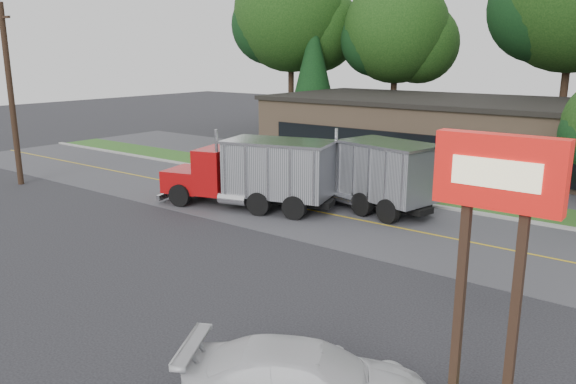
# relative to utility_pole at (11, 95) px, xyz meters

# --- Properties ---
(ground) EXTENTS (140.00, 140.00, 0.00)m
(ground) POSITION_rel_utility_pole_xyz_m (18.00, -3.50, -5.09)
(ground) COLOR #38383D
(ground) RESTS_ON ground
(road) EXTENTS (60.00, 8.00, 0.02)m
(road) POSITION_rel_utility_pole_xyz_m (18.00, 5.50, -5.09)
(road) COLOR #58585D
(road) RESTS_ON ground
(center_line) EXTENTS (60.00, 0.12, 0.01)m
(center_line) POSITION_rel_utility_pole_xyz_m (18.00, 5.50, -5.09)
(center_line) COLOR gold
(center_line) RESTS_ON ground
(curb) EXTENTS (60.00, 0.30, 0.12)m
(curb) POSITION_rel_utility_pole_xyz_m (18.00, 9.70, -5.09)
(curb) COLOR #9E9E99
(curb) RESTS_ON ground
(grass_verge) EXTENTS (60.00, 3.40, 0.03)m
(grass_verge) POSITION_rel_utility_pole_xyz_m (18.00, 11.50, -5.09)
(grass_verge) COLOR #29561D
(grass_verge) RESTS_ON ground
(far_parking) EXTENTS (60.00, 7.00, 0.02)m
(far_parking) POSITION_rel_utility_pole_xyz_m (18.00, 16.50, -5.09)
(far_parking) COLOR #58585D
(far_parking) RESTS_ON ground
(strip_mall) EXTENTS (32.00, 12.00, 4.00)m
(strip_mall) POSITION_rel_utility_pole_xyz_m (20.00, 22.50, -3.09)
(strip_mall) COLOR #8C6E55
(strip_mall) RESTS_ON ground
(utility_pole) EXTENTS (1.60, 0.32, 10.00)m
(utility_pole) POSITION_rel_utility_pole_xyz_m (0.00, 0.00, 0.00)
(utility_pole) COLOR #382619
(utility_pole) RESTS_ON ground
(bilo_sign) EXTENTS (2.20, 1.90, 5.95)m
(bilo_sign) POSITION_rel_utility_pole_xyz_m (28.50, -6.00, -3.07)
(bilo_sign) COLOR #6B6054
(bilo_sign) RESTS_ON ground
(tree_far_a) EXTENTS (11.49, 10.81, 16.39)m
(tree_far_a) POSITION_rel_utility_pole_xyz_m (-1.82, 28.64, 5.37)
(tree_far_a) COLOR #382619
(tree_far_a) RESTS_ON ground
(tree_far_b) EXTENTS (9.76, 9.18, 13.92)m
(tree_far_b) POSITION_rel_utility_pole_xyz_m (8.15, 30.62, 3.79)
(tree_far_b) COLOR #382619
(tree_far_b) RESTS_ON ground
(evergreen_left) EXTENTS (4.73, 4.73, 10.74)m
(evergreen_left) POSITION_rel_utility_pole_xyz_m (2.00, 26.50, 0.81)
(evergreen_left) COLOR #382619
(evergreen_left) RESTS_ON ground
(dump_truck_red) EXTENTS (8.77, 4.63, 3.36)m
(dump_truck_red) POSITION_rel_utility_pole_xyz_m (14.19, 4.27, -3.29)
(dump_truck_red) COLOR black
(dump_truck_red) RESTS_ON ground
(dump_truck_blue) EXTENTS (7.69, 4.10, 3.36)m
(dump_truck_blue) POSITION_rel_utility_pole_xyz_m (18.66, 7.41, -3.29)
(dump_truck_blue) COLOR black
(dump_truck_blue) RESTS_ON ground
(rally_car) EXTENTS (5.62, 4.35, 1.52)m
(rally_car) POSITION_rel_utility_pole_xyz_m (25.50, -7.39, -4.33)
(rally_car) COLOR silver
(rally_car) RESTS_ON ground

